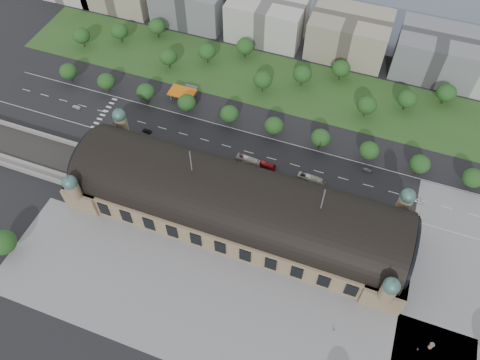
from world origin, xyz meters
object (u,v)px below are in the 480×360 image
(parked_car_3, at_px, (179,160))
(parked_car_1, at_px, (125,144))
(traffic_car_0, at_px, (76,107))
(traffic_car_6, at_px, (417,200))
(traffic_car_4, at_px, (257,163))
(parked_car_5, at_px, (209,162))
(traffic_car_5, at_px, (367,170))
(parked_car_6, at_px, (184,154))
(bus_west, at_px, (265,165))
(bus_east, at_px, (311,179))
(parked_car_4, at_px, (194,157))
(traffic_car_2, at_px, (147,131))
(advertising_column, at_px, (431,346))
(parked_car_2, at_px, (166,156))
(petrol_station, at_px, (187,91))
(parked_car_0, at_px, (108,134))
(pedestrian_2, at_px, (418,349))
(bus_mid, at_px, (248,160))
(pedestrian_0, at_px, (334,330))

(parked_car_3, bearing_deg, parked_car_1, -124.75)
(traffic_car_0, bearing_deg, traffic_car_6, 94.12)
(traffic_car_4, relative_size, parked_car_5, 0.73)
(traffic_car_5, distance_m, parked_car_1, 120.90)
(parked_car_6, relative_size, bus_west, 0.42)
(parked_car_6, bearing_deg, bus_east, 65.06)
(bus_west, bearing_deg, parked_car_4, 105.39)
(traffic_car_0, bearing_deg, parked_car_1, 72.46)
(bus_west, bearing_deg, traffic_car_5, -68.92)
(traffic_car_2, xyz_separation_m, bus_east, (88.05, -2.15, 1.18))
(parked_car_3, distance_m, advertising_column, 136.21)
(traffic_car_5, distance_m, parked_car_2, 98.50)
(petrol_station, distance_m, parked_car_2, 45.13)
(traffic_car_4, bearing_deg, parked_car_4, -75.68)
(parked_car_0, xyz_separation_m, parked_car_3, (41.45, -2.75, 0.03))
(traffic_car_0, distance_m, parked_car_2, 62.24)
(traffic_car_0, distance_m, pedestrian_2, 201.28)
(parked_car_4, distance_m, bus_west, 35.42)
(bus_mid, distance_m, pedestrian_2, 110.00)
(traffic_car_5, relative_size, bus_west, 0.39)
(petrol_station, xyz_separation_m, parked_car_3, (15.36, -44.28, -2.24))
(traffic_car_6, relative_size, pedestrian_0, 2.64)
(traffic_car_4, relative_size, bus_mid, 0.31)
(parked_car_3, distance_m, bus_west, 42.65)
(parked_car_1, distance_m, bus_mid, 63.35)
(parked_car_2, height_order, parked_car_6, parked_car_2)
(bus_west, relative_size, advertising_column, 3.15)
(traffic_car_2, bearing_deg, parked_car_3, 69.01)
(parked_car_6, distance_m, advertising_column, 136.91)
(traffic_car_4, height_order, traffic_car_6, traffic_car_6)
(traffic_car_2, height_order, parked_car_3, parked_car_3)
(bus_west, bearing_deg, petrol_station, 63.51)
(traffic_car_0, relative_size, parked_car_0, 1.15)
(parked_car_0, relative_size, bus_west, 0.39)
(traffic_car_6, relative_size, parked_car_3, 1.12)
(petrol_station, height_order, traffic_car_0, petrol_station)
(traffic_car_5, distance_m, parked_car_3, 91.92)
(traffic_car_4, bearing_deg, traffic_car_2, -89.94)
(traffic_car_0, bearing_deg, bus_west, 91.81)
(parked_car_6, bearing_deg, parked_car_5, 59.86)
(pedestrian_2, bearing_deg, parked_car_1, 48.81)
(petrol_station, distance_m, traffic_car_2, 33.48)
(parked_car_5, relative_size, bus_east, 0.39)
(traffic_car_6, xyz_separation_m, parked_car_0, (-154.77, -13.15, 0.03))
(bus_mid, height_order, pedestrian_0, bus_mid)
(traffic_car_6, distance_m, bus_west, 72.28)
(parked_car_3, height_order, parked_car_6, parked_car_3)
(parked_car_2, xyz_separation_m, parked_car_6, (7.74, 3.97, -0.06))
(parked_car_3, relative_size, bus_west, 0.40)
(traffic_car_2, distance_m, parked_car_6, 25.78)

